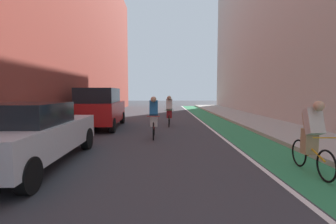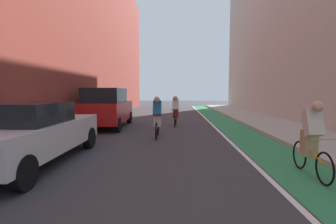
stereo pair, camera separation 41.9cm
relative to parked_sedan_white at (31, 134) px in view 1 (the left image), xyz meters
The scene contains 11 objects.
ground_plane 5.98m from the parked_sedan_white, 58.76° to the left, with size 82.85×82.85×0.00m, color #38383D.
bike_lane_paint 9.57m from the parked_sedan_white, 47.85° to the left, with size 1.60×37.66×0.00m, color #2D8451.
lane_divider_stripe 8.99m from the parked_sedan_white, 52.12° to the left, with size 0.12×37.66×0.00m, color white.
sidewalk_right 11.18m from the parked_sedan_white, 39.32° to the left, with size 2.87×37.66×0.14m, color #A8A59E.
building_facade_left 9.30m from the parked_sedan_white, 112.00° to the left, with size 4.15×37.66×12.29m.
building_facade_right 15.66m from the parked_sedan_white, 38.84° to the left, with size 2.40×33.66×13.58m, color #B2ADA3.
parked_sedan_white is the anchor object (origin of this frame).
parked_suv_red 6.40m from the parked_sedan_white, 89.99° to the left, with size 2.13×4.44×1.98m.
cyclist_mid 6.46m from the parked_sedan_white, ahead, with size 0.48×1.70×1.60m.
cyclist_trailing 4.62m from the parked_sedan_white, 52.62° to the left, with size 0.48×1.73×1.62m.
cyclist_far 7.89m from the parked_sedan_white, 63.78° to the left, with size 0.48×1.68×1.60m.
Camera 1 is at (0.11, 3.87, 1.78)m, focal length 26.38 mm.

